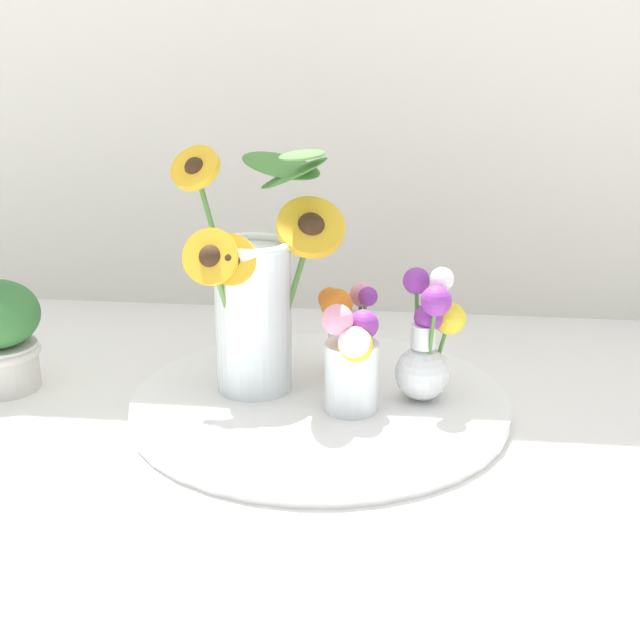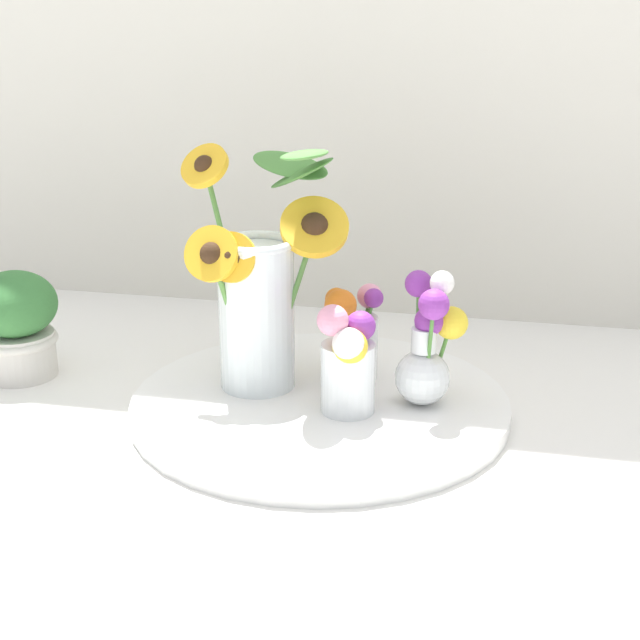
% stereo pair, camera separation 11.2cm
% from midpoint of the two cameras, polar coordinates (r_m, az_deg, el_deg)
% --- Properties ---
extents(ground_plane, '(6.00, 6.00, 0.00)m').
position_cam_midpoint_polar(ground_plane, '(1.09, -4.34, -7.74)').
color(ground_plane, silver).
extents(serving_tray, '(0.49, 0.49, 0.02)m').
position_cam_midpoint_polar(serving_tray, '(1.16, -2.77, -5.46)').
color(serving_tray, white).
rests_on(serving_tray, ground_plane).
extents(mason_jar_sunflowers, '(0.25, 0.19, 0.32)m').
position_cam_midpoint_polar(mason_jar_sunflowers, '(1.15, -6.89, 1.70)').
color(mason_jar_sunflowers, silver).
rests_on(mason_jar_sunflowers, serving_tray).
extents(vase_small_center, '(0.07, 0.08, 0.14)m').
position_cam_midpoint_polar(vase_small_center, '(1.09, -0.87, -2.57)').
color(vase_small_center, white).
rests_on(vase_small_center, serving_tray).
extents(vase_bulb_right, '(0.09, 0.09, 0.18)m').
position_cam_midpoint_polar(vase_bulb_right, '(1.12, 4.10, -1.61)').
color(vase_bulb_right, white).
rests_on(vase_bulb_right, serving_tray).
extents(vase_small_back, '(0.08, 0.09, 0.13)m').
position_cam_midpoint_polar(vase_small_back, '(1.19, -0.87, -0.66)').
color(vase_small_back, white).
rests_on(vase_small_back, serving_tray).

